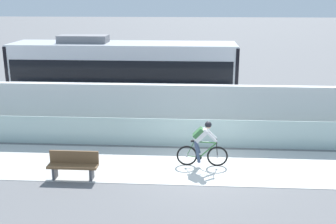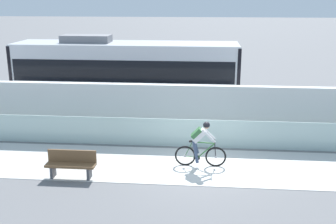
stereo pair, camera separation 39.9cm
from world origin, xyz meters
name	(u,v)px [view 2 (the right image)]	position (x,y,z in m)	size (l,w,h in m)	color
ground_plane	(200,166)	(0.00, 0.00, 0.00)	(200.00, 200.00, 0.00)	slate
bike_path_deck	(200,166)	(0.00, 0.00, 0.01)	(32.00, 3.20, 0.01)	beige
glass_parapet	(201,134)	(0.00, 1.85, 0.56)	(32.00, 0.05, 1.12)	#ADC6C1
concrete_barrier_wall	(202,109)	(0.00, 3.65, 1.04)	(32.00, 0.36, 2.08)	silver
tram_rail_near	(202,116)	(0.00, 6.13, 0.00)	(32.00, 0.08, 0.01)	#595654
tram_rail_far	(203,108)	(0.00, 7.57, 0.00)	(32.00, 0.08, 0.01)	#595654
tram	(126,74)	(-3.84, 6.85, 1.89)	(11.06, 2.54, 3.81)	silver
cyclist_on_bike	(200,144)	(-0.01, 0.00, 0.80)	(1.77, 0.58, 1.61)	black
bench	(71,163)	(-4.15, -1.29, 0.48)	(1.60, 0.45, 0.89)	brown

